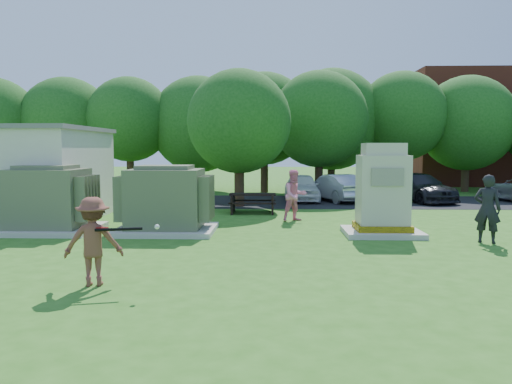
{
  "coord_description": "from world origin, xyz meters",
  "views": [
    {
      "loc": [
        0.49,
        -10.67,
        2.58
      ],
      "look_at": [
        0.0,
        4.0,
        1.3
      ],
      "focal_mm": 35.0,
      "sensor_mm": 36.0,
      "label": 1
    }
  ],
  "objects_px": {
    "transformer_left": "(48,201)",
    "person_by_generator": "(487,209)",
    "transformer_right": "(166,201)",
    "generator_cabinet": "(383,195)",
    "picnic_table": "(253,201)",
    "person_at_picnic": "(295,195)",
    "car_silver_a": "(336,188)",
    "batter": "(93,241)",
    "car_dark": "(419,187)",
    "car_white": "(302,187)"
  },
  "relations": [
    {
      "from": "transformer_left",
      "to": "person_by_generator",
      "type": "height_order",
      "value": "transformer_left"
    },
    {
      "from": "transformer_right",
      "to": "generator_cabinet",
      "type": "xyz_separation_m",
      "value": [
        6.57,
        -0.26,
        0.23
      ]
    },
    {
      "from": "transformer_left",
      "to": "transformer_right",
      "type": "xyz_separation_m",
      "value": [
        3.7,
        0.0,
        0.0
      ]
    },
    {
      "from": "transformer_left",
      "to": "picnic_table",
      "type": "distance_m",
      "value": 7.78
    },
    {
      "from": "transformer_left",
      "to": "person_by_generator",
      "type": "xyz_separation_m",
      "value": [
        12.86,
        -1.46,
        -0.03
      ]
    },
    {
      "from": "person_at_picnic",
      "to": "car_silver_a",
      "type": "relative_size",
      "value": 0.46
    },
    {
      "from": "batter",
      "to": "car_dark",
      "type": "xyz_separation_m",
      "value": [
        10.54,
        15.5,
        -0.16
      ]
    },
    {
      "from": "person_by_generator",
      "to": "person_at_picnic",
      "type": "relative_size",
      "value": 1.03
    },
    {
      "from": "transformer_left",
      "to": "picnic_table",
      "type": "xyz_separation_m",
      "value": [
        6.19,
        4.69,
        -0.48
      ]
    },
    {
      "from": "generator_cabinet",
      "to": "car_white",
      "type": "distance_m",
      "value": 9.91
    },
    {
      "from": "batter",
      "to": "generator_cabinet",
      "type": "bearing_deg",
      "value": -150.6
    },
    {
      "from": "picnic_table",
      "to": "car_white",
      "type": "relative_size",
      "value": 0.46
    },
    {
      "from": "transformer_left",
      "to": "car_silver_a",
      "type": "relative_size",
      "value": 0.74
    },
    {
      "from": "picnic_table",
      "to": "person_at_picnic",
      "type": "xyz_separation_m",
      "value": [
        1.59,
        -2.18,
        0.43
      ]
    },
    {
      "from": "transformer_right",
      "to": "car_silver_a",
      "type": "distance_m",
      "value": 11.31
    },
    {
      "from": "car_dark",
      "to": "car_silver_a",
      "type": "bearing_deg",
      "value": 164.95
    },
    {
      "from": "person_at_picnic",
      "to": "car_white",
      "type": "xyz_separation_m",
      "value": [
        0.64,
        6.95,
        -0.24
      ]
    },
    {
      "from": "person_at_picnic",
      "to": "car_silver_a",
      "type": "height_order",
      "value": "person_at_picnic"
    },
    {
      "from": "generator_cabinet",
      "to": "picnic_table",
      "type": "xyz_separation_m",
      "value": [
        -4.08,
        4.94,
        -0.71
      ]
    },
    {
      "from": "transformer_right",
      "to": "batter",
      "type": "xyz_separation_m",
      "value": [
        -0.08,
        -6.02,
        -0.13
      ]
    },
    {
      "from": "generator_cabinet",
      "to": "picnic_table",
      "type": "distance_m",
      "value": 6.45
    },
    {
      "from": "transformer_right",
      "to": "car_white",
      "type": "distance_m",
      "value": 10.58
    },
    {
      "from": "car_white",
      "to": "person_at_picnic",
      "type": "bearing_deg",
      "value": -96.19
    },
    {
      "from": "picnic_table",
      "to": "batter",
      "type": "distance_m",
      "value": 11.02
    },
    {
      "from": "transformer_left",
      "to": "car_silver_a",
      "type": "height_order",
      "value": "transformer_left"
    },
    {
      "from": "generator_cabinet",
      "to": "person_at_picnic",
      "type": "distance_m",
      "value": 3.73
    },
    {
      "from": "person_by_generator",
      "to": "person_at_picnic",
      "type": "distance_m",
      "value": 6.44
    },
    {
      "from": "person_by_generator",
      "to": "picnic_table",
      "type": "bearing_deg",
      "value": -13.27
    },
    {
      "from": "batter",
      "to": "person_by_generator",
      "type": "xyz_separation_m",
      "value": [
        9.23,
        4.56,
        0.1
      ]
    },
    {
      "from": "generator_cabinet",
      "to": "car_dark",
      "type": "relative_size",
      "value": 0.58
    },
    {
      "from": "person_by_generator",
      "to": "generator_cabinet",
      "type": "bearing_deg",
      "value": 4.43
    },
    {
      "from": "car_silver_a",
      "to": "car_dark",
      "type": "xyz_separation_m",
      "value": [
        4.07,
        0.16,
        0.02
      ]
    },
    {
      "from": "car_silver_a",
      "to": "picnic_table",
      "type": "bearing_deg",
      "value": 27.96
    },
    {
      "from": "person_at_picnic",
      "to": "car_white",
      "type": "bearing_deg",
      "value": 59.93
    },
    {
      "from": "batter",
      "to": "car_dark",
      "type": "height_order",
      "value": "batter"
    },
    {
      "from": "generator_cabinet",
      "to": "car_dark",
      "type": "height_order",
      "value": "generator_cabinet"
    },
    {
      "from": "transformer_right",
      "to": "person_at_picnic",
      "type": "bearing_deg",
      "value": 31.56
    },
    {
      "from": "car_white",
      "to": "car_dark",
      "type": "distance_m",
      "value": 5.73
    },
    {
      "from": "person_by_generator",
      "to": "car_white",
      "type": "distance_m",
      "value": 11.79
    },
    {
      "from": "person_by_generator",
      "to": "transformer_left",
      "type": "bearing_deg",
      "value": 22.95
    },
    {
      "from": "transformer_left",
      "to": "generator_cabinet",
      "type": "xyz_separation_m",
      "value": [
        10.27,
        -0.26,
        0.23
      ]
    },
    {
      "from": "car_dark",
      "to": "person_by_generator",
      "type": "bearing_deg",
      "value": -114.04
    },
    {
      "from": "batter",
      "to": "person_by_generator",
      "type": "bearing_deg",
      "value": -165.24
    },
    {
      "from": "transformer_left",
      "to": "car_white",
      "type": "relative_size",
      "value": 0.76
    },
    {
      "from": "picnic_table",
      "to": "car_silver_a",
      "type": "relative_size",
      "value": 0.46
    },
    {
      "from": "picnic_table",
      "to": "car_silver_a",
      "type": "height_order",
      "value": "car_silver_a"
    },
    {
      "from": "generator_cabinet",
      "to": "car_silver_a",
      "type": "distance_m",
      "value": 9.6
    },
    {
      "from": "person_at_picnic",
      "to": "transformer_right",
      "type": "bearing_deg",
      "value": -173.24
    },
    {
      "from": "generator_cabinet",
      "to": "car_dark",
      "type": "distance_m",
      "value": 10.5
    },
    {
      "from": "picnic_table",
      "to": "person_by_generator",
      "type": "bearing_deg",
      "value": -42.71
    }
  ]
}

